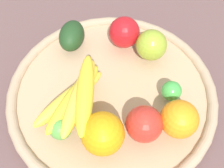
{
  "coord_description": "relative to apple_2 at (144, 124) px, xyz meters",
  "views": [
    {
      "loc": [
        0.17,
        -0.28,
        0.55
      ],
      "look_at": [
        0.0,
        0.0,
        0.05
      ],
      "focal_mm": 46.25,
      "sensor_mm": 36.0,
      "label": 1
    }
  ],
  "objects": [
    {
      "name": "basket",
      "position": [
        -0.1,
        0.05,
        -0.05
      ],
      "size": [
        0.45,
        0.45,
        0.03
      ],
      "color": "tan",
      "rests_on": "ground_plane"
    },
    {
      "name": "avocado",
      "position": [
        -0.25,
        0.11,
        -0.01
      ],
      "size": [
        0.08,
        0.1,
        0.06
      ],
      "primitive_type": "ellipsoid",
      "rotation": [
        0.0,
        0.0,
        1.96
      ],
      "color": "#1E3F1C",
      "rests_on": "basket"
    },
    {
      "name": "lime_0",
      "position": [
        0.01,
        0.1,
        -0.01
      ],
      "size": [
        0.06,
        0.06,
        0.04
      ],
      "primitive_type": "sphere",
      "rotation": [
        0.0,
        0.0,
        2.41
      ],
      "color": "green",
      "rests_on": "basket"
    },
    {
      "name": "apple_0",
      "position": [
        -0.08,
        0.18,
        -0.0
      ],
      "size": [
        0.07,
        0.07,
        0.07
      ],
      "primitive_type": "sphere",
      "rotation": [
        0.0,
        0.0,
        0.07
      ],
      "color": "#91AA2F",
      "rests_on": "basket"
    },
    {
      "name": "apple_1",
      "position": [
        -0.15,
        0.18,
        0.0
      ],
      "size": [
        0.09,
        0.09,
        0.07
      ],
      "primitive_type": "sphere",
      "rotation": [
        0.0,
        0.0,
        5.0
      ],
      "color": "red",
      "rests_on": "basket"
    },
    {
      "name": "orange_1",
      "position": [
        0.05,
        0.04,
        0.0
      ],
      "size": [
        0.1,
        0.1,
        0.07
      ],
      "primitive_type": "sphere",
      "rotation": [
        0.0,
        0.0,
        1.16
      ],
      "color": "orange",
      "rests_on": "basket"
    },
    {
      "name": "banana_bunch",
      "position": [
        -0.14,
        -0.02,
        0.0
      ],
      "size": [
        0.14,
        0.18,
        0.08
      ],
      "color": "yellow",
      "rests_on": "basket"
    },
    {
      "name": "orange_0",
      "position": [
        -0.05,
        -0.06,
        0.01
      ],
      "size": [
        0.1,
        0.1,
        0.08
      ],
      "primitive_type": "sphere",
      "rotation": [
        0.0,
        0.0,
        6.01
      ],
      "color": "orange",
      "rests_on": "basket"
    },
    {
      "name": "apple_2",
      "position": [
        0.0,
        0.0,
        0.0
      ],
      "size": [
        0.09,
        0.09,
        0.07
      ],
      "primitive_type": "sphere",
      "rotation": [
        0.0,
        0.0,
        1.83
      ],
      "color": "red",
      "rests_on": "basket"
    },
    {
      "name": "ground_plane",
      "position": [
        -0.1,
        0.05,
        -0.07
      ],
      "size": [
        2.4,
        2.4,
        0.0
      ],
      "primitive_type": "plane",
      "color": "brown",
      "rests_on": "ground"
    },
    {
      "name": "lime_1",
      "position": [
        -0.13,
        -0.08,
        -0.01
      ],
      "size": [
        0.06,
        0.06,
        0.04
      ],
      "primitive_type": "sphere",
      "rotation": [
        0.0,
        0.0,
        3.59
      ],
      "color": "#59A544",
      "rests_on": "basket"
    }
  ]
}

